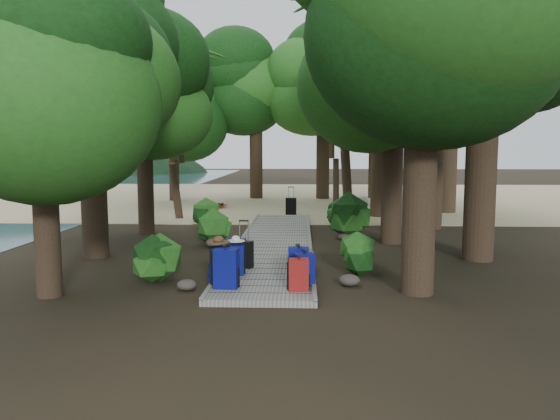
# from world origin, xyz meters

# --- Properties ---
(ground) EXTENTS (120.00, 120.00, 0.00)m
(ground) POSITION_xyz_m (0.00, 0.00, 0.00)
(ground) COLOR black
(ground) RESTS_ON ground
(sand_beach) EXTENTS (40.00, 22.00, 0.02)m
(sand_beach) POSITION_xyz_m (0.00, 16.00, 0.01)
(sand_beach) COLOR #CCBA8A
(sand_beach) RESTS_ON ground
(boardwalk) EXTENTS (2.00, 12.00, 0.12)m
(boardwalk) POSITION_xyz_m (0.00, 1.00, 0.06)
(boardwalk) COLOR gray
(boardwalk) RESTS_ON ground
(backpack_left_a) EXTENTS (0.46, 0.35, 0.81)m
(backpack_left_a) POSITION_xyz_m (-0.65, -4.16, 0.53)
(backpack_left_a) COLOR navy
(backpack_left_a) RESTS_ON boardwalk
(backpack_left_b) EXTENTS (0.48, 0.38, 0.79)m
(backpack_left_b) POSITION_xyz_m (-0.78, -3.89, 0.51)
(backpack_left_b) COLOR black
(backpack_left_b) RESTS_ON boardwalk
(backpack_left_c) EXTENTS (0.38, 0.28, 0.68)m
(backpack_left_c) POSITION_xyz_m (-0.62, -3.10, 0.46)
(backpack_left_c) COLOR navy
(backpack_left_c) RESTS_ON boardwalk
(backpack_left_d) EXTENTS (0.46, 0.38, 0.60)m
(backpack_left_d) POSITION_xyz_m (-0.75, -1.94, 0.42)
(backpack_left_d) COLOR navy
(backpack_left_d) RESTS_ON boardwalk
(backpack_right_a) EXTENTS (0.37, 0.27, 0.64)m
(backpack_right_a) POSITION_xyz_m (0.68, -4.29, 0.44)
(backpack_right_a) COLOR maroon
(backpack_right_a) RESTS_ON boardwalk
(backpack_right_b) EXTENTS (0.43, 0.36, 0.66)m
(backpack_right_b) POSITION_xyz_m (0.78, -3.86, 0.45)
(backpack_right_b) COLOR navy
(backpack_right_b) RESTS_ON boardwalk
(backpack_right_c) EXTENTS (0.41, 0.30, 0.68)m
(backpack_right_c) POSITION_xyz_m (0.67, -3.37, 0.46)
(backpack_right_c) COLOR navy
(backpack_right_c) RESTS_ON boardwalk
(backpack_right_d) EXTENTS (0.36, 0.29, 0.51)m
(backpack_right_d) POSITION_xyz_m (0.63, -2.45, 0.37)
(backpack_right_d) COLOR #3E4419
(backpack_right_d) RESTS_ON boardwalk
(duffel_right_khaki) EXTENTS (0.55, 0.67, 0.38)m
(duffel_right_khaki) POSITION_xyz_m (0.74, -2.33, 0.31)
(duffel_right_khaki) COLOR brown
(duffel_right_khaki) RESTS_ON boardwalk
(suitcase_on_boardwalk) EXTENTS (0.42, 0.31, 0.57)m
(suitcase_on_boardwalk) POSITION_xyz_m (-0.50, -2.43, 0.41)
(suitcase_on_boardwalk) COLOR black
(suitcase_on_boardwalk) RESTS_ON boardwalk
(lone_suitcase_on_sand) EXTENTS (0.44, 0.26, 0.67)m
(lone_suitcase_on_sand) POSITION_xyz_m (0.30, 8.03, 0.36)
(lone_suitcase_on_sand) COLOR black
(lone_suitcase_on_sand) RESTS_ON sand_beach
(hat_brown) EXTENTS (0.45, 0.45, 0.13)m
(hat_brown) POSITION_xyz_m (-0.83, -3.84, 0.98)
(hat_brown) COLOR #51351E
(hat_brown) RESTS_ON backpack_left_b
(hat_white) EXTENTS (0.37, 0.37, 0.12)m
(hat_white) POSITION_xyz_m (-0.60, -3.05, 0.86)
(hat_white) COLOR silver
(hat_white) RESTS_ON backpack_left_c
(kayak) EXTENTS (1.58, 2.88, 0.28)m
(kayak) POSITION_xyz_m (-2.95, 10.28, 0.16)
(kayak) COLOR #A1280D
(kayak) RESTS_ON sand_beach
(sun_lounger) EXTENTS (1.16, 1.93, 0.59)m
(sun_lounger) POSITION_xyz_m (3.34, 9.25, 0.32)
(sun_lounger) COLOR silver
(sun_lounger) RESTS_ON sand_beach
(tree_right_a) EXTENTS (5.15, 5.15, 8.59)m
(tree_right_a) POSITION_xyz_m (2.86, -3.96, 4.29)
(tree_right_a) COLOR black
(tree_right_a) RESTS_ON ground
(tree_right_b) EXTENTS (5.79, 5.79, 10.34)m
(tree_right_b) POSITION_xyz_m (4.97, -0.80, 5.17)
(tree_right_b) COLOR black
(tree_right_b) RESTS_ON ground
(tree_right_c) EXTENTS (4.81, 4.81, 8.33)m
(tree_right_c) POSITION_xyz_m (3.26, 1.48, 4.17)
(tree_right_c) COLOR black
(tree_right_c) RESTS_ON ground
(tree_right_d) EXTENTS (5.43, 5.43, 9.95)m
(tree_right_d) POSITION_xyz_m (5.07, 4.40, 4.97)
(tree_right_d) COLOR black
(tree_right_d) RESTS_ON ground
(tree_right_e) EXTENTS (5.20, 5.20, 9.36)m
(tree_right_e) POSITION_xyz_m (3.76, 7.59, 4.68)
(tree_right_e) COLOR black
(tree_right_e) RESTS_ON ground
(tree_right_f) EXTENTS (5.81, 5.81, 10.38)m
(tree_right_f) POSITION_xyz_m (6.81, 9.08, 5.19)
(tree_right_f) COLOR black
(tree_right_f) RESTS_ON ground
(tree_left_a) EXTENTS (3.86, 3.86, 6.44)m
(tree_left_a) POSITION_xyz_m (-3.83, -4.42, 3.22)
(tree_left_a) COLOR black
(tree_left_a) RESTS_ON ground
(tree_left_b) EXTENTS (5.02, 5.02, 9.03)m
(tree_left_b) POSITION_xyz_m (-4.36, -0.80, 4.51)
(tree_left_b) COLOR black
(tree_left_b) RESTS_ON ground
(tree_left_c) EXTENTS (4.08, 4.08, 7.10)m
(tree_left_c) POSITION_xyz_m (-4.14, 2.88, 3.55)
(tree_left_c) COLOR black
(tree_left_c) RESTS_ON ground
(tree_back_a) EXTENTS (5.70, 5.70, 9.87)m
(tree_back_a) POSITION_xyz_m (-1.73, 15.51, 4.94)
(tree_back_a) COLOR black
(tree_back_a) RESTS_ON ground
(tree_back_b) EXTENTS (5.61, 5.61, 10.01)m
(tree_back_b) POSITION_xyz_m (1.85, 15.34, 5.00)
(tree_back_b) COLOR black
(tree_back_b) RESTS_ON ground
(tree_back_c) EXTENTS (5.55, 5.55, 9.99)m
(tree_back_c) POSITION_xyz_m (4.68, 15.81, 4.99)
(tree_back_c) COLOR black
(tree_back_c) RESTS_ON ground
(tree_back_d) EXTENTS (4.47, 4.47, 7.45)m
(tree_back_d) POSITION_xyz_m (-5.85, 13.99, 3.73)
(tree_back_d) COLOR black
(tree_back_d) RESTS_ON ground
(palm_right_a) EXTENTS (4.62, 4.62, 7.88)m
(palm_right_a) POSITION_xyz_m (2.56, 5.67, 3.94)
(palm_right_a) COLOR #14380F
(palm_right_a) RESTS_ON ground
(palm_right_b) EXTENTS (4.63, 4.63, 8.94)m
(palm_right_b) POSITION_xyz_m (5.05, 11.60, 4.47)
(palm_right_b) COLOR #14380F
(palm_right_b) RESTS_ON ground
(palm_right_c) EXTENTS (4.14, 4.14, 6.58)m
(palm_right_c) POSITION_xyz_m (2.66, 13.20, 3.29)
(palm_right_c) COLOR #14380F
(palm_right_c) RESTS_ON ground
(palm_left_a) EXTENTS (4.02, 4.02, 6.39)m
(palm_left_a) POSITION_xyz_m (-4.20, 6.67, 3.20)
(palm_left_a) COLOR #14380F
(palm_left_a) RESTS_ON ground
(rock_left_a) EXTENTS (0.38, 0.34, 0.21)m
(rock_left_a) POSITION_xyz_m (-1.43, -3.92, 0.10)
(rock_left_a) COLOR #4C473F
(rock_left_a) RESTS_ON ground
(rock_left_b) EXTENTS (0.38, 0.34, 0.21)m
(rock_left_b) POSITION_xyz_m (-2.96, -1.50, 0.10)
(rock_left_b) COLOR #4C473F
(rock_left_b) RESTS_ON ground
(rock_left_c) EXTENTS (0.53, 0.48, 0.29)m
(rock_left_c) POSITION_xyz_m (-1.58, 0.50, 0.15)
(rock_left_c) COLOR #4C473F
(rock_left_c) RESTS_ON ground
(rock_left_d) EXTENTS (0.29, 0.26, 0.16)m
(rock_left_d) POSITION_xyz_m (-1.96, 2.78, 0.08)
(rock_left_d) COLOR #4C473F
(rock_left_d) RESTS_ON ground
(rock_right_a) EXTENTS (0.41, 0.37, 0.23)m
(rock_right_a) POSITION_xyz_m (1.66, -3.46, 0.11)
(rock_right_a) COLOR #4C473F
(rock_right_a) RESTS_ON ground
(rock_right_b) EXTENTS (0.45, 0.40, 0.25)m
(rock_right_b) POSITION_xyz_m (2.16, -1.01, 0.12)
(rock_right_b) COLOR #4C473F
(rock_right_b) RESTS_ON ground
(rock_right_c) EXTENTS (0.34, 0.31, 0.19)m
(rock_right_c) POSITION_xyz_m (1.97, 1.97, 0.09)
(rock_right_c) COLOR #4C473F
(rock_right_c) RESTS_ON ground
(shrub_left_a) EXTENTS (1.04, 1.04, 0.94)m
(shrub_left_a) POSITION_xyz_m (-2.06, -3.33, 0.47)
(shrub_left_a) COLOR #1E4F17
(shrub_left_a) RESTS_ON ground
(shrub_left_b) EXTENTS (0.97, 0.97, 0.87)m
(shrub_left_b) POSITION_xyz_m (-1.73, 1.00, 0.44)
(shrub_left_b) COLOR #1E4F17
(shrub_left_b) RESTS_ON ground
(shrub_left_c) EXTENTS (1.03, 1.03, 0.93)m
(shrub_left_c) POSITION_xyz_m (-2.57, 4.38, 0.46)
(shrub_left_c) COLOR #1E4F17
(shrub_left_c) RESTS_ON ground
(shrub_right_a) EXTENTS (0.91, 0.91, 0.82)m
(shrub_right_a) POSITION_xyz_m (2.03, -2.44, 0.41)
(shrub_right_a) COLOR #1E4F17
(shrub_right_a) RESTS_ON ground
(shrub_right_b) EXTENTS (1.42, 1.42, 1.28)m
(shrub_right_b) POSITION_xyz_m (2.25, 2.30, 0.64)
(shrub_right_b) COLOR #1E4F17
(shrub_right_b) RESTS_ON ground
(shrub_right_c) EXTENTS (0.88, 0.88, 0.79)m
(shrub_right_c) POSITION_xyz_m (2.00, 5.02, 0.40)
(shrub_right_c) COLOR #1E4F17
(shrub_right_c) RESTS_ON ground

